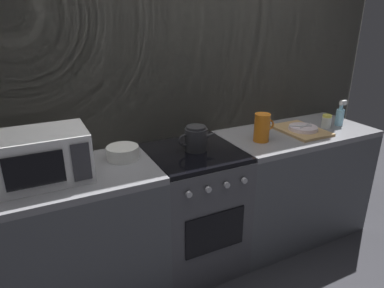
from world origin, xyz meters
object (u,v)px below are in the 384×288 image
(mixing_bowl, at_px, (123,153))
(pitcher, at_px, (262,127))
(spice_jar, at_px, (326,121))
(kettle, at_px, (196,138))
(dish_pile, at_px, (302,130))
(microwave, at_px, (44,156))
(stove_unit, at_px, (194,209))
(spray_bottle, at_px, (340,116))

(mixing_bowl, height_order, pitcher, pitcher)
(pitcher, distance_m, spice_jar, 0.65)
(kettle, distance_m, dish_pile, 0.90)
(pitcher, relative_size, spice_jar, 1.90)
(microwave, bearing_deg, stove_unit, 0.20)
(stove_unit, relative_size, spice_jar, 8.57)
(stove_unit, distance_m, spice_jar, 1.27)
(pitcher, bearing_deg, microwave, 178.23)
(mixing_bowl, bearing_deg, pitcher, -7.72)
(microwave, distance_m, dish_pile, 1.82)
(microwave, height_order, pitcher, microwave)
(spice_jar, bearing_deg, mixing_bowl, 176.02)
(stove_unit, distance_m, spray_bottle, 1.41)
(dish_pile, relative_size, spray_bottle, 1.97)
(stove_unit, xyz_separation_m, pitcher, (0.51, -0.05, 0.55))
(spray_bottle, bearing_deg, pitcher, -179.00)
(kettle, bearing_deg, spice_jar, -1.79)
(kettle, bearing_deg, mixing_bowl, 170.79)
(stove_unit, bearing_deg, kettle, 20.45)
(stove_unit, xyz_separation_m, mixing_bowl, (-0.45, 0.08, 0.49))
(dish_pile, height_order, spice_jar, spice_jar)
(pitcher, bearing_deg, kettle, 173.72)
(microwave, height_order, dish_pile, microwave)
(pitcher, distance_m, spray_bottle, 0.79)
(stove_unit, bearing_deg, pitcher, -5.22)
(dish_pile, distance_m, spray_bottle, 0.40)
(spice_jar, bearing_deg, kettle, 178.21)
(mixing_bowl, bearing_deg, kettle, -9.21)
(dish_pile, bearing_deg, mixing_bowl, 175.41)
(kettle, distance_m, pitcher, 0.50)
(dish_pile, relative_size, spice_jar, 3.81)
(stove_unit, distance_m, mixing_bowl, 0.67)
(microwave, height_order, spice_jar, microwave)
(stove_unit, distance_m, pitcher, 0.75)
(stove_unit, relative_size, spray_bottle, 4.43)
(dish_pile, bearing_deg, stove_unit, 178.41)
(microwave, relative_size, pitcher, 2.30)
(mixing_bowl, bearing_deg, spray_bottle, -3.82)
(mixing_bowl, relative_size, spice_jar, 1.90)
(dish_pile, xyz_separation_m, spice_jar, (0.25, -0.00, 0.03))
(kettle, xyz_separation_m, mixing_bowl, (-0.47, 0.08, -0.04))
(kettle, relative_size, spray_bottle, 1.40)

